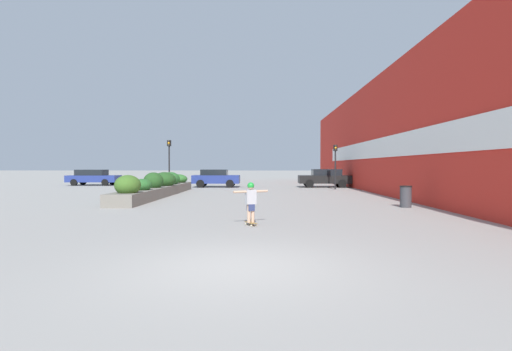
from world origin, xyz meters
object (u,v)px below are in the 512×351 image
object	(u,v)px
skateboard	(251,223)
car_center_right	(93,177)
car_rightmost	(216,178)
traffic_light_left	(169,156)
car_center_left	(439,177)
car_leftmost	(325,178)
traffic_light_right	(335,159)
trash_bin	(406,197)
skateboarder	(251,198)

from	to	relation	value
skateboard	car_center_right	world-z (taller)	car_center_right
car_rightmost	traffic_light_left	size ratio (longest dim) A/B	1.04
skateboard	car_center_left	distance (m)	29.09
car_leftmost	traffic_light_right	bearing A→B (deg)	-174.33
car_leftmost	car_center_right	size ratio (longest dim) A/B	0.94
car_center_right	car_leftmost	bearing A→B (deg)	82.16
car_center_right	trash_bin	bearing A→B (deg)	48.67
trash_bin	car_rightmost	bearing A→B (deg)	121.98
skateboard	car_leftmost	distance (m)	22.13
trash_bin	traffic_light_right	xyz separation A→B (m)	(-0.65, 13.05, 1.83)
trash_bin	car_rightmost	world-z (taller)	car_rightmost
car_rightmost	traffic_light_left	world-z (taller)	traffic_light_left
car_center_left	car_rightmost	bearing A→B (deg)	-81.68
skateboarder	car_leftmost	size ratio (longest dim) A/B	0.28
car_leftmost	car_center_right	xyz separation A→B (m)	(-20.65, 2.84, -0.04)
skateboard	car_rightmost	size ratio (longest dim) A/B	0.15
skateboarder	car_center_right	size ratio (longest dim) A/B	0.26
trash_bin	car_center_right	xyz separation A→B (m)	(-21.61, 19.00, 0.29)
skateboard	skateboarder	distance (m)	0.75
trash_bin	skateboarder	bearing A→B (deg)	-140.64
car_center_left	trash_bin	bearing A→B (deg)	-27.07
car_center_left	car_center_right	xyz separation A→B (m)	(-31.29, 0.05, -0.01)
car_leftmost	traffic_light_left	distance (m)	12.76
car_leftmost	car_center_left	world-z (taller)	car_leftmost
skateboarder	car_rightmost	bearing A→B (deg)	71.90
skateboard	car_center_left	xyz separation A→B (m)	(16.11, 24.22, 0.70)
car_center_left	skateboard	bearing A→B (deg)	-33.63
skateboarder	traffic_light_left	xyz separation A→B (m)	(-6.78, 18.24, 1.70)
car_leftmost	skateboard	bearing A→B (deg)	165.70
trash_bin	traffic_light_left	bearing A→B (deg)	135.48
skateboard	skateboarder	xyz separation A→B (m)	(0.00, 0.00, 0.75)
skateboard	traffic_light_left	world-z (taller)	traffic_light_left
skateboarder	car_center_left	xyz separation A→B (m)	(16.11, 24.22, -0.05)
traffic_light_left	traffic_light_right	bearing A→B (deg)	0.34
skateboard	traffic_light_left	distance (m)	19.62
traffic_light_left	car_rightmost	bearing A→B (deg)	44.29
car_leftmost	traffic_light_left	size ratio (longest dim) A/B	1.15
car_rightmost	traffic_light_right	size ratio (longest dim) A/B	1.16
skateboarder	traffic_light_left	bearing A→B (deg)	82.68
car_center_right	car_rightmost	bearing A→B (deg)	75.76
car_rightmost	car_leftmost	bearing A→B (deg)	90.60
car_center_right	car_rightmost	xyz separation A→B (m)	(11.58, -2.94, 0.03)
skateboarder	car_center_right	world-z (taller)	car_center_right
car_center_left	traffic_light_right	world-z (taller)	traffic_light_right
car_rightmost	traffic_light_left	bearing A→B (deg)	-45.71
skateboard	car_center_right	distance (m)	28.64
car_center_left	traffic_light_left	world-z (taller)	traffic_light_left
car_rightmost	skateboard	bearing A→B (deg)	9.60
skateboarder	traffic_light_right	xyz separation A→B (m)	(5.77, 18.32, 1.49)
trash_bin	traffic_light_left	size ratio (longest dim) A/B	0.25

